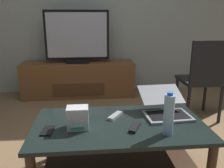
# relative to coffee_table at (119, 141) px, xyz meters

# --- Properties ---
(back_wall) EXTENTS (6.40, 0.12, 2.80)m
(back_wall) POSITION_rel_coffee_table_xyz_m (-0.01, 2.33, 1.08)
(back_wall) COLOR #A8B2A8
(back_wall) RESTS_ON ground
(coffee_table) EXTENTS (1.22, 0.67, 0.45)m
(coffee_table) POSITION_rel_coffee_table_xyz_m (0.00, 0.00, 0.00)
(coffee_table) COLOR black
(coffee_table) RESTS_ON ground
(media_cabinet) EXTENTS (1.67, 0.44, 0.52)m
(media_cabinet) POSITION_rel_coffee_table_xyz_m (-0.37, 2.01, -0.05)
(media_cabinet) COLOR brown
(media_cabinet) RESTS_ON ground
(television) EXTENTS (0.93, 0.20, 0.76)m
(television) POSITION_rel_coffee_table_xyz_m (-0.37, 1.99, 0.57)
(television) COLOR black
(television) RESTS_ON media_cabinet
(dining_chair) EXTENTS (0.44, 0.44, 0.95)m
(dining_chair) POSITION_rel_coffee_table_xyz_m (1.08, 0.97, 0.22)
(dining_chair) COLOR black
(dining_chair) RESTS_ON ground
(laptop) EXTENTS (0.37, 0.42, 0.18)m
(laptop) POSITION_rel_coffee_table_xyz_m (0.37, 0.14, 0.20)
(laptop) COLOR gray
(laptop) RESTS_ON coffee_table
(router_box) EXTENTS (0.14, 0.11, 0.15)m
(router_box) POSITION_rel_coffee_table_xyz_m (-0.29, -0.05, 0.21)
(router_box) COLOR silver
(router_box) RESTS_ON coffee_table
(water_bottle_near) EXTENTS (0.07, 0.07, 0.28)m
(water_bottle_near) POSITION_rel_coffee_table_xyz_m (0.29, -0.18, 0.27)
(water_bottle_near) COLOR #99C6E5
(water_bottle_near) RESTS_ON coffee_table
(cell_phone) EXTENTS (0.08, 0.15, 0.01)m
(cell_phone) POSITION_rel_coffee_table_xyz_m (-0.49, -0.08, 0.14)
(cell_phone) COLOR black
(cell_phone) RESTS_ON coffee_table
(tv_remote) EXTENTS (0.13, 0.16, 0.02)m
(tv_remote) POSITION_rel_coffee_table_xyz_m (-0.02, 0.11, 0.15)
(tv_remote) COLOR #99999E
(tv_remote) RESTS_ON coffee_table
(soundbar_remote) EXTENTS (0.11, 0.16, 0.02)m
(soundbar_remote) POSITION_rel_coffee_table_xyz_m (0.10, -0.09, 0.15)
(soundbar_remote) COLOR black
(soundbar_remote) RESTS_ON coffee_table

